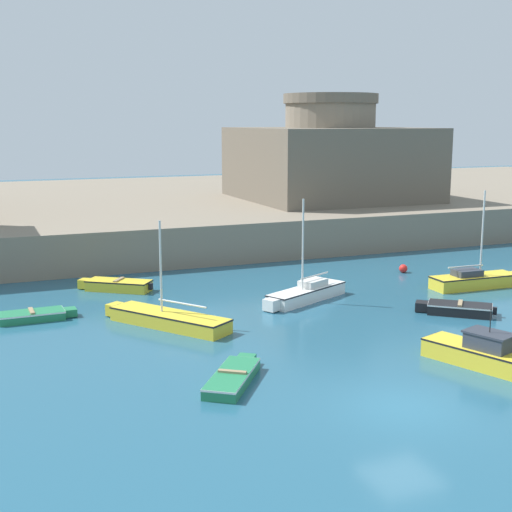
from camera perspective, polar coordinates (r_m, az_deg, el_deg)
name	(u,v)px	position (r m, az deg, el deg)	size (l,w,h in m)	color
ground_plane	(403,407)	(24.43, 11.69, -11.75)	(200.00, 200.00, 0.00)	#235670
quay_seawall	(125,211)	(64.39, -10.43, 3.54)	(120.00, 40.00, 2.66)	gray
motorboat_yellow_1	(487,354)	(28.74, 17.97, -7.49)	(2.98, 5.36, 2.31)	yellow
sailboat_white_2	(306,293)	(37.26, 4.02, -2.95)	(5.63, 3.50, 5.38)	white
dinghy_green_3	(34,315)	(35.29, -17.31, -4.54)	(3.76, 1.40, 0.50)	#237A4C
sailboat_yellow_4	(475,280)	(41.96, 17.15, -1.82)	(5.76, 1.61, 5.48)	yellow
sailboat_yellow_5	(167,318)	(32.93, -7.12, -4.97)	(4.78, 6.17, 4.87)	yellow
dinghy_black_7	(457,308)	(36.04, 15.79, -4.05)	(3.45, 3.15, 0.60)	black
dinghy_green_8	(233,377)	(25.93, -1.84, -9.61)	(3.19, 3.95, 0.50)	#237A4C
dinghy_yellow_9	(117,285)	(40.18, -11.07, -2.28)	(3.93, 3.22, 0.67)	yellow
mooring_buoy	(403,269)	(44.98, 11.70, -0.99)	(0.51, 0.51, 0.51)	red
fortress	(329,158)	(61.61, 5.90, 7.78)	(14.41, 14.41, 8.80)	#685E4F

